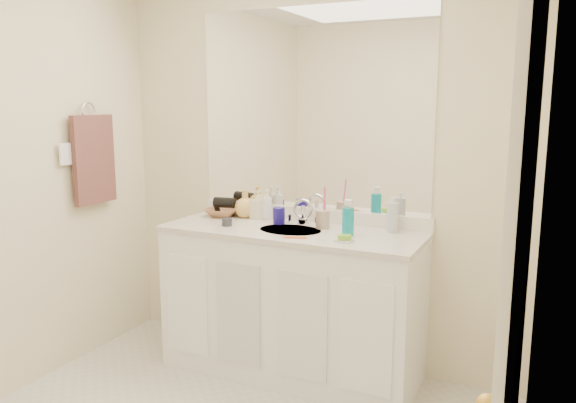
{
  "coord_description": "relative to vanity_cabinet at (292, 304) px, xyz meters",
  "views": [
    {
      "loc": [
        1.36,
        -1.83,
        1.61
      ],
      "look_at": [
        0.0,
        0.97,
        1.05
      ],
      "focal_mm": 35.0,
      "sensor_mm": 36.0,
      "label": 1
    }
  ],
  "objects": [
    {
      "name": "wall_back",
      "position": [
        0.0,
        0.28,
        0.77
      ],
      "size": [
        2.6,
        0.02,
        2.4
      ],
      "primitive_type": "cube",
      "color": "#FCEEC5",
      "rests_on": "floor"
    },
    {
      "name": "wall_right",
      "position": [
        1.3,
        -1.02,
        0.77
      ],
      "size": [
        0.02,
        2.6,
        2.4
      ],
      "primitive_type": "cube",
      "color": "#FCEEC5",
      "rests_on": "floor"
    },
    {
      "name": "vanity_cabinet",
      "position": [
        0.0,
        0.0,
        0.0
      ],
      "size": [
        1.5,
        0.55,
        0.85
      ],
      "primitive_type": "cube",
      "color": "white",
      "rests_on": "floor"
    },
    {
      "name": "countertop",
      "position": [
        0.0,
        0.0,
        0.44
      ],
      "size": [
        1.52,
        0.57,
        0.03
      ],
      "primitive_type": "cube",
      "color": "silver",
      "rests_on": "vanity_cabinet"
    },
    {
      "name": "backsplash",
      "position": [
        0.0,
        0.26,
        0.5
      ],
      "size": [
        1.52,
        0.03,
        0.08
      ],
      "primitive_type": "cube",
      "color": "white",
      "rests_on": "countertop"
    },
    {
      "name": "sink_basin",
      "position": [
        0.0,
        -0.02,
        0.44
      ],
      "size": [
        0.37,
        0.37,
        0.02
      ],
      "primitive_type": "cylinder",
      "color": "beige",
      "rests_on": "countertop"
    },
    {
      "name": "faucet",
      "position": [
        0.0,
        0.16,
        0.51
      ],
      "size": [
        0.02,
        0.02,
        0.11
      ],
      "primitive_type": "cylinder",
      "color": "silver",
      "rests_on": "countertop"
    },
    {
      "name": "mirror",
      "position": [
        0.0,
        0.27,
        1.14
      ],
      "size": [
        1.48,
        0.01,
        1.2
      ],
      "primitive_type": "cube",
      "color": "white",
      "rests_on": "wall_back"
    },
    {
      "name": "blue_mug",
      "position": [
        -0.13,
        0.1,
        0.5
      ],
      "size": [
        0.09,
        0.09,
        0.1
      ],
      "primitive_type": "cylinder",
      "rotation": [
        0.0,
        0.0,
        -0.21
      ],
      "color": "navy",
      "rests_on": "countertop"
    },
    {
      "name": "tan_cup",
      "position": [
        0.15,
        0.1,
        0.51
      ],
      "size": [
        0.1,
        0.1,
        0.11
      ],
      "primitive_type": "cylinder",
      "rotation": [
        0.0,
        0.0,
        -0.31
      ],
      "color": "tan",
      "rests_on": "countertop"
    },
    {
      "name": "toothbrush",
      "position": [
        0.16,
        0.1,
        0.6
      ],
      "size": [
        0.02,
        0.04,
        0.19
      ],
      "primitive_type": "cylinder",
      "rotation": [
        0.14,
        0.0,
        0.42
      ],
      "color": "#EC3E95",
      "rests_on": "tan_cup"
    },
    {
      "name": "mouthwash_bottle",
      "position": [
        0.34,
        0.0,
        0.53
      ],
      "size": [
        0.08,
        0.08,
        0.16
      ],
      "primitive_type": "cylinder",
      "rotation": [
        0.0,
        0.0,
        0.19
      ],
      "color": "#0D90A0",
      "rests_on": "countertop"
    },
    {
      "name": "clear_pump_bottle",
      "position": [
        0.54,
        0.18,
        0.54
      ],
      "size": [
        0.07,
        0.07,
        0.17
      ],
      "primitive_type": "cylinder",
      "rotation": [
        0.0,
        0.0,
        -0.03
      ],
      "color": "silver",
      "rests_on": "countertop"
    },
    {
      "name": "soap_dish",
      "position": [
        0.38,
        -0.15,
        0.46
      ],
      "size": [
        0.1,
        0.09,
        0.01
      ],
      "primitive_type": "cube",
      "rotation": [
        0.0,
        0.0,
        -0.19
      ],
      "color": "white",
      "rests_on": "countertop"
    },
    {
      "name": "green_soap",
      "position": [
        0.38,
        -0.15,
        0.48
      ],
      "size": [
        0.08,
        0.07,
        0.03
      ],
      "primitive_type": "cube",
      "rotation": [
        0.0,
        0.0,
        0.43
      ],
      "color": "#79B82C",
      "rests_on": "soap_dish"
    },
    {
      "name": "orange_comb",
      "position": [
        0.11,
        -0.18,
        0.46
      ],
      "size": [
        0.13,
        0.07,
        0.01
      ],
      "primitive_type": "cube",
      "rotation": [
        0.0,
        0.0,
        0.34
      ],
      "color": "#FF541A",
      "rests_on": "countertop"
    },
    {
      "name": "dark_jar",
      "position": [
        -0.39,
        -0.09,
        0.48
      ],
      "size": [
        0.07,
        0.07,
        0.04
      ],
      "primitive_type": "cylinder",
      "rotation": [
        0.0,
        0.0,
        0.21
      ],
      "color": "#313138",
      "rests_on": "countertop"
    },
    {
      "name": "soap_bottle_white",
      "position": [
        -0.26,
        0.19,
        0.55
      ],
      "size": [
        0.09,
        0.09,
        0.18
      ],
      "primitive_type": "imported",
      "rotation": [
        0.0,
        0.0,
        0.3
      ],
      "color": "white",
      "rests_on": "countertop"
    },
    {
      "name": "soap_bottle_cream",
      "position": [
        -0.32,
        0.17,
        0.54
      ],
      "size": [
        0.1,
        0.1,
        0.18
      ],
      "primitive_type": "imported",
      "rotation": [
        0.0,
        0.0,
        -0.32
      ],
      "color": "#F2F1C5",
      "rests_on": "countertop"
    },
    {
      "name": "soap_bottle_yellow",
      "position": [
        -0.41,
        0.18,
        0.54
      ],
      "size": [
        0.15,
        0.15,
        0.17
      ],
      "primitive_type": "imported",
      "rotation": [
        0.0,
        0.0,
        0.1
      ],
      "color": "#E6B459",
      "rests_on": "countertop"
    },
    {
      "name": "wicker_basket",
      "position": [
        -0.56,
        0.14,
        0.48
      ],
      "size": [
        0.24,
        0.24,
        0.05
      ],
      "primitive_type": "imported",
      "rotation": [
        0.0,
        0.0,
        0.13
      ],
      "color": "#97613C",
      "rests_on": "countertop"
    },
    {
      "name": "hair_dryer",
      "position": [
        -0.54,
        0.14,
        0.54
      ],
      "size": [
        0.14,
        0.09,
        0.07
      ],
      "primitive_type": "cylinder",
      "rotation": [
        0.0,
        1.57,
        0.17
      ],
      "color": "black",
      "rests_on": "wicker_basket"
    },
    {
      "name": "towel_ring",
      "position": [
        -1.27,
        -0.25,
        1.12
      ],
      "size": [
        0.01,
        0.11,
        0.11
      ],
      "primitive_type": "torus",
      "rotation": [
        0.0,
        1.57,
        0.0
      ],
      "color": "silver",
      "rests_on": "wall_left"
    },
    {
      "name": "hand_towel",
      "position": [
        -1.25,
        -0.25,
        0.82
      ],
      "size": [
        0.04,
        0.32,
        0.55
      ],
      "primitive_type": "cube",
      "color": "#442724",
      "rests_on": "towel_ring"
    },
    {
      "name": "switch_plate",
      "position": [
        -1.27,
        -0.45,
        0.88
      ],
      "size": [
        0.01,
        0.08,
        0.13
      ],
      "primitive_type": "cube",
      "color": "white",
      "rests_on": "wall_left"
    },
    {
      "name": "door",
      "position": [
        1.29,
        -1.32,
        0.57
      ],
      "size": [
        0.02,
        0.82,
        2.0
      ],
      "primitive_type": "cube",
      "color": "silver",
      "rests_on": "floor"
    }
  ]
}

